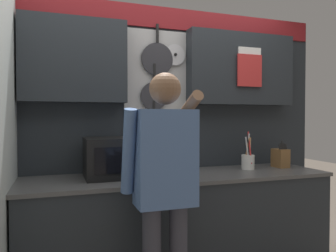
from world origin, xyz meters
TOP-DOWN VIEW (x-y plane):
  - base_cabinet_counter at (0.00, -0.00)m, footprint 2.55×0.68m
  - back_wall_unit at (0.01, 0.30)m, footprint 3.12×0.23m
  - side_wall at (-1.30, -0.38)m, footprint 0.04×1.60m
  - microwave at (-0.54, 0.06)m, footprint 0.46×0.40m
  - knife_block at (1.04, 0.06)m, footprint 0.11×0.15m
  - utensil_crock at (0.69, 0.06)m, footprint 0.12×0.12m
  - person at (-0.32, -0.54)m, footprint 0.54×0.62m

SIDE VIEW (x-z plane):
  - base_cabinet_counter at x=0.00m, z-range 0.00..0.90m
  - utensil_crock at x=0.69m, z-range 0.82..1.16m
  - person at x=-0.32m, z-range 0.16..1.83m
  - knife_block at x=1.04m, z-range 0.87..1.13m
  - microwave at x=-0.54m, z-range 0.91..1.22m
  - side_wall at x=-1.30m, z-range 0.00..2.39m
  - back_wall_unit at x=0.01m, z-range 0.30..2.68m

